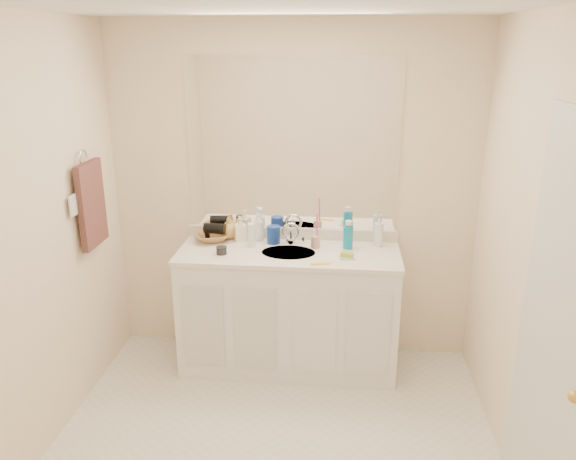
# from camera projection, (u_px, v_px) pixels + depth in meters

# --- Properties ---
(ceiling) EXTENTS (2.60, 2.60, 0.02)m
(ceiling) POSITION_uv_depth(u_px,v_px,m) (266.00, 3.00, 2.39)
(ceiling) COLOR white
(ceiling) RESTS_ON wall_back
(wall_back) EXTENTS (2.60, 0.02, 2.40)m
(wall_back) POSITION_uv_depth(u_px,v_px,m) (292.00, 196.00, 4.00)
(wall_back) COLOR #FEE8C6
(wall_back) RESTS_ON floor
(wall_front) EXTENTS (2.60, 0.02, 2.40)m
(wall_front) POSITION_uv_depth(u_px,v_px,m) (208.00, 440.00, 1.55)
(wall_front) COLOR #FEE8C6
(wall_front) RESTS_ON floor
(wall_left) EXTENTS (0.02, 2.60, 2.40)m
(wall_left) POSITION_uv_depth(u_px,v_px,m) (19.00, 255.00, 2.89)
(wall_left) COLOR #FEE8C6
(wall_left) RESTS_ON floor
(wall_right) EXTENTS (0.02, 2.60, 2.40)m
(wall_right) POSITION_uv_depth(u_px,v_px,m) (541.00, 274.00, 2.65)
(wall_right) COLOR #FEE8C6
(wall_right) RESTS_ON floor
(vanity_cabinet) EXTENTS (1.50, 0.55, 0.85)m
(vanity_cabinet) POSITION_uv_depth(u_px,v_px,m) (289.00, 311.00, 3.99)
(vanity_cabinet) COLOR white
(vanity_cabinet) RESTS_ON floor
(countertop) EXTENTS (1.52, 0.57, 0.03)m
(countertop) POSITION_uv_depth(u_px,v_px,m) (289.00, 253.00, 3.85)
(countertop) COLOR white
(countertop) RESTS_ON vanity_cabinet
(backsplash) EXTENTS (1.52, 0.03, 0.08)m
(backsplash) POSITION_uv_depth(u_px,v_px,m) (292.00, 233.00, 4.07)
(backsplash) COLOR silver
(backsplash) RESTS_ON countertop
(sink_basin) EXTENTS (0.37, 0.37, 0.02)m
(sink_basin) POSITION_uv_depth(u_px,v_px,m) (288.00, 254.00, 3.83)
(sink_basin) COLOR beige
(sink_basin) RESTS_ON countertop
(faucet) EXTENTS (0.02, 0.02, 0.11)m
(faucet) POSITION_uv_depth(u_px,v_px,m) (291.00, 236.00, 3.97)
(faucet) COLOR silver
(faucet) RESTS_ON countertop
(mirror) EXTENTS (1.48, 0.01, 1.20)m
(mirror) POSITION_uv_depth(u_px,v_px,m) (292.00, 146.00, 3.88)
(mirror) COLOR white
(mirror) RESTS_ON wall_back
(blue_mug) EXTENTS (0.11, 0.11, 0.13)m
(blue_mug) POSITION_uv_depth(u_px,v_px,m) (273.00, 235.00, 3.98)
(blue_mug) COLOR navy
(blue_mug) RESTS_ON countertop
(tan_cup) EXTENTS (0.08, 0.08, 0.08)m
(tan_cup) POSITION_uv_depth(u_px,v_px,m) (315.00, 242.00, 3.89)
(tan_cup) COLOR tan
(tan_cup) RESTS_ON countertop
(toothbrush) EXTENTS (0.02, 0.04, 0.21)m
(toothbrush) POSITION_uv_depth(u_px,v_px,m) (317.00, 227.00, 3.86)
(toothbrush) COLOR #F7418B
(toothbrush) RESTS_ON tan_cup
(mouthwash_bottle) EXTENTS (0.07, 0.07, 0.16)m
(mouthwash_bottle) POSITION_uv_depth(u_px,v_px,m) (348.00, 237.00, 3.87)
(mouthwash_bottle) COLOR #0E89B1
(mouthwash_bottle) RESTS_ON countertop
(clear_pump_bottle) EXTENTS (0.08, 0.08, 0.17)m
(clear_pump_bottle) POSITION_uv_depth(u_px,v_px,m) (379.00, 235.00, 3.91)
(clear_pump_bottle) COLOR white
(clear_pump_bottle) RESTS_ON countertop
(soap_dish) EXTENTS (0.11, 0.09, 0.01)m
(soap_dish) POSITION_uv_depth(u_px,v_px,m) (347.00, 257.00, 3.72)
(soap_dish) COLOR silver
(soap_dish) RESTS_ON countertop
(green_soap) EXTENTS (0.09, 0.08, 0.03)m
(green_soap) POSITION_uv_depth(u_px,v_px,m) (347.00, 255.00, 3.71)
(green_soap) COLOR #9CBA2D
(green_soap) RESTS_ON soap_dish
(orange_comb) EXTENTS (0.13, 0.06, 0.01)m
(orange_comb) POSITION_uv_depth(u_px,v_px,m) (321.00, 264.00, 3.62)
(orange_comb) COLOR yellow
(orange_comb) RESTS_ON countertop
(dark_jar) EXTENTS (0.09, 0.09, 0.05)m
(dark_jar) POSITION_uv_depth(u_px,v_px,m) (222.00, 250.00, 3.79)
(dark_jar) COLOR black
(dark_jar) RESTS_ON countertop
(extra_white_bottle) EXTENTS (0.06, 0.06, 0.17)m
(extra_white_bottle) POSITION_uv_depth(u_px,v_px,m) (252.00, 235.00, 3.90)
(extra_white_bottle) COLOR white
(extra_white_bottle) RESTS_ON countertop
(soap_bottle_white) EXTENTS (0.09, 0.09, 0.20)m
(soap_bottle_white) POSITION_uv_depth(u_px,v_px,m) (258.00, 227.00, 4.03)
(soap_bottle_white) COLOR white
(soap_bottle_white) RESTS_ON countertop
(soap_bottle_cream) EXTENTS (0.10, 0.11, 0.18)m
(soap_bottle_cream) POSITION_uv_depth(u_px,v_px,m) (240.00, 229.00, 4.02)
(soap_bottle_cream) COLOR #FFFBCF
(soap_bottle_cream) RESTS_ON countertop
(soap_bottle_yellow) EXTENTS (0.14, 0.14, 0.16)m
(soap_bottle_yellow) POSITION_uv_depth(u_px,v_px,m) (229.00, 228.00, 4.07)
(soap_bottle_yellow) COLOR tan
(soap_bottle_yellow) RESTS_ON countertop
(wicker_basket) EXTENTS (0.32, 0.32, 0.06)m
(wicker_basket) POSITION_uv_depth(u_px,v_px,m) (213.00, 236.00, 4.04)
(wicker_basket) COLOR #9A6B3E
(wicker_basket) RESTS_ON countertop
(hair_dryer) EXTENTS (0.16, 0.09, 0.08)m
(hair_dryer) POSITION_uv_depth(u_px,v_px,m) (215.00, 229.00, 4.02)
(hair_dryer) COLOR black
(hair_dryer) RESTS_ON wicker_basket
(towel_ring) EXTENTS (0.01, 0.11, 0.11)m
(towel_ring) POSITION_uv_depth(u_px,v_px,m) (83.00, 158.00, 3.51)
(towel_ring) COLOR silver
(towel_ring) RESTS_ON wall_left
(hand_towel) EXTENTS (0.04, 0.32, 0.55)m
(hand_towel) POSITION_uv_depth(u_px,v_px,m) (92.00, 204.00, 3.60)
(hand_towel) COLOR #3D2220
(hand_towel) RESTS_ON towel_ring
(switch_plate) EXTENTS (0.01, 0.08, 0.13)m
(switch_plate) POSITION_uv_depth(u_px,v_px,m) (73.00, 205.00, 3.40)
(switch_plate) COLOR white
(switch_plate) RESTS_ON wall_left
(door) EXTENTS (0.02, 0.82, 2.00)m
(door) POSITION_uv_depth(u_px,v_px,m) (554.00, 343.00, 2.43)
(door) COLOR silver
(door) RESTS_ON floor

